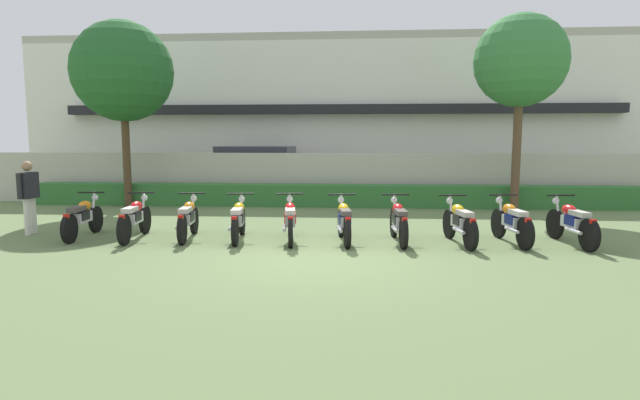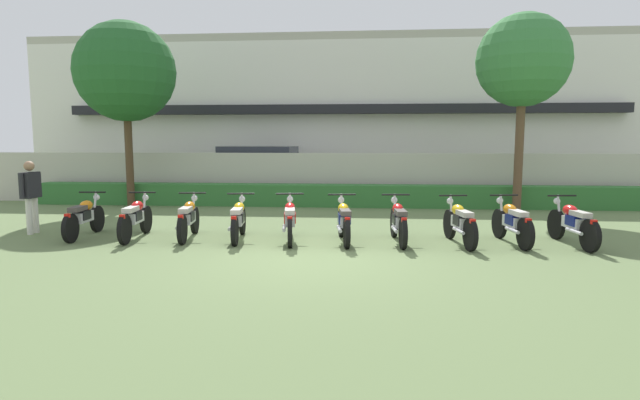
{
  "view_description": "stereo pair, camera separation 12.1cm",
  "coord_description": "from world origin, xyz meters",
  "px_view_note": "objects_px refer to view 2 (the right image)",
  "views": [
    {
      "loc": [
        0.8,
        -8.93,
        2.12
      ],
      "look_at": [
        0.0,
        1.85,
        0.84
      ],
      "focal_mm": 28.41,
      "sensor_mm": 36.0,
      "label": 1
    },
    {
      "loc": [
        0.92,
        -8.92,
        2.12
      ],
      "look_at": [
        0.0,
        1.85,
        0.84
      ],
      "focal_mm": 28.41,
      "sensor_mm": 36.0,
      "label": 2
    }
  ],
  "objects_px": {
    "motorcycle_in_row_0": "(84,217)",
    "motorcycle_in_row_6": "(398,221)",
    "motorcycle_in_row_4": "(290,220)",
    "tree_near_inspector": "(125,72)",
    "motorcycle_in_row_7": "(460,222)",
    "motorcycle_in_row_8": "(512,222)",
    "parked_car": "(263,172)",
    "motorcycle_in_row_1": "(135,218)",
    "motorcycle_in_row_2": "(188,218)",
    "tree_far_side": "(523,61)",
    "motorcycle_in_row_3": "(238,219)",
    "inspector_person": "(31,191)",
    "motorcycle_in_row_5": "(344,221)",
    "motorcycle_in_row_9": "(573,223)"
  },
  "relations": [
    {
      "from": "motorcycle_in_row_5",
      "to": "inspector_person",
      "type": "bearing_deg",
      "value": 79.26
    },
    {
      "from": "motorcycle_in_row_8",
      "to": "motorcycle_in_row_1",
      "type": "bearing_deg",
      "value": 82.72
    },
    {
      "from": "tree_near_inspector",
      "to": "motorcycle_in_row_0",
      "type": "relative_size",
      "value": 3.08
    },
    {
      "from": "motorcycle_in_row_9",
      "to": "motorcycle_in_row_1",
      "type": "bearing_deg",
      "value": 83.95
    },
    {
      "from": "motorcycle_in_row_1",
      "to": "motorcycle_in_row_2",
      "type": "xyz_separation_m",
      "value": [
        1.14,
        0.1,
        -0.01
      ]
    },
    {
      "from": "motorcycle_in_row_7",
      "to": "motorcycle_in_row_9",
      "type": "bearing_deg",
      "value": -96.21
    },
    {
      "from": "motorcycle_in_row_3",
      "to": "inspector_person",
      "type": "height_order",
      "value": "inspector_person"
    },
    {
      "from": "tree_near_inspector",
      "to": "motorcycle_in_row_5",
      "type": "xyz_separation_m",
      "value": [
        7.03,
        -5.15,
        -3.77
      ]
    },
    {
      "from": "motorcycle_in_row_9",
      "to": "inspector_person",
      "type": "xyz_separation_m",
      "value": [
        -11.7,
        0.31,
        0.52
      ]
    },
    {
      "from": "parked_car",
      "to": "motorcycle_in_row_2",
      "type": "xyz_separation_m",
      "value": [
        -0.02,
        -8.05,
        -0.49
      ]
    },
    {
      "from": "parked_car",
      "to": "motorcycle_in_row_4",
      "type": "xyz_separation_m",
      "value": [
        2.2,
        -8.16,
        -0.48
      ]
    },
    {
      "from": "motorcycle_in_row_9",
      "to": "motorcycle_in_row_8",
      "type": "bearing_deg",
      "value": 81.82
    },
    {
      "from": "motorcycle_in_row_6",
      "to": "motorcycle_in_row_0",
      "type": "bearing_deg",
      "value": 85.18
    },
    {
      "from": "motorcycle_in_row_4",
      "to": "motorcycle_in_row_8",
      "type": "height_order",
      "value": "motorcycle_in_row_8"
    },
    {
      "from": "motorcycle_in_row_8",
      "to": "motorcycle_in_row_9",
      "type": "distance_m",
      "value": 1.18
    },
    {
      "from": "tree_near_inspector",
      "to": "motorcycle_in_row_7",
      "type": "relative_size",
      "value": 3.11
    },
    {
      "from": "parked_car",
      "to": "motorcycle_in_row_3",
      "type": "xyz_separation_m",
      "value": [
        1.09,
        -8.09,
        -0.49
      ]
    },
    {
      "from": "motorcycle_in_row_4",
      "to": "motorcycle_in_row_7",
      "type": "relative_size",
      "value": 1.02
    },
    {
      "from": "motorcycle_in_row_0",
      "to": "motorcycle_in_row_6",
      "type": "bearing_deg",
      "value": -95.14
    },
    {
      "from": "motorcycle_in_row_2",
      "to": "motorcycle_in_row_7",
      "type": "height_order",
      "value": "motorcycle_in_row_7"
    },
    {
      "from": "parked_car",
      "to": "motorcycle_in_row_7",
      "type": "xyz_separation_m",
      "value": [
        5.69,
        -8.19,
        -0.48
      ]
    },
    {
      "from": "motorcycle_in_row_7",
      "to": "inspector_person",
      "type": "bearing_deg",
      "value": 78.87
    },
    {
      "from": "parked_car",
      "to": "motorcycle_in_row_8",
      "type": "distance_m",
      "value": 10.53
    },
    {
      "from": "motorcycle_in_row_3",
      "to": "motorcycle_in_row_8",
      "type": "distance_m",
      "value": 5.68
    },
    {
      "from": "tree_near_inspector",
      "to": "motorcycle_in_row_3",
      "type": "bearing_deg",
      "value": -46.79
    },
    {
      "from": "motorcycle_in_row_4",
      "to": "motorcycle_in_row_6",
      "type": "height_order",
      "value": "same"
    },
    {
      "from": "parked_car",
      "to": "motorcycle_in_row_1",
      "type": "relative_size",
      "value": 2.38
    },
    {
      "from": "tree_near_inspector",
      "to": "motorcycle_in_row_1",
      "type": "xyz_separation_m",
      "value": [
        2.53,
        -5.15,
        -3.77
      ]
    },
    {
      "from": "motorcycle_in_row_0",
      "to": "motorcycle_in_row_5",
      "type": "bearing_deg",
      "value": -95.49
    },
    {
      "from": "motorcycle_in_row_0",
      "to": "motorcycle_in_row_7",
      "type": "distance_m",
      "value": 8.05
    },
    {
      "from": "motorcycle_in_row_0",
      "to": "motorcycle_in_row_1",
      "type": "height_order",
      "value": "motorcycle_in_row_1"
    },
    {
      "from": "motorcycle_in_row_3",
      "to": "inspector_person",
      "type": "xyz_separation_m",
      "value": [
        -4.85,
        0.31,
        0.53
      ]
    },
    {
      "from": "motorcycle_in_row_7",
      "to": "motorcycle_in_row_8",
      "type": "bearing_deg",
      "value": -91.59
    },
    {
      "from": "parked_car",
      "to": "motorcycle_in_row_3",
      "type": "distance_m",
      "value": 8.18
    },
    {
      "from": "motorcycle_in_row_8",
      "to": "motorcycle_in_row_7",
      "type": "bearing_deg",
      "value": 89.12
    },
    {
      "from": "motorcycle_in_row_0",
      "to": "motorcycle_in_row_4",
      "type": "height_order",
      "value": "motorcycle_in_row_4"
    },
    {
      "from": "parked_car",
      "to": "motorcycle_in_row_0",
      "type": "distance_m",
      "value": 8.44
    },
    {
      "from": "motorcycle_in_row_2",
      "to": "motorcycle_in_row_4",
      "type": "height_order",
      "value": "motorcycle_in_row_4"
    },
    {
      "from": "tree_near_inspector",
      "to": "motorcycle_in_row_1",
      "type": "relative_size",
      "value": 2.98
    },
    {
      "from": "motorcycle_in_row_3",
      "to": "motorcycle_in_row_5",
      "type": "distance_m",
      "value": 2.25
    },
    {
      "from": "tree_far_side",
      "to": "motorcycle_in_row_7",
      "type": "relative_size",
      "value": 3.09
    },
    {
      "from": "motorcycle_in_row_2",
      "to": "inspector_person",
      "type": "height_order",
      "value": "inspector_person"
    },
    {
      "from": "tree_near_inspector",
      "to": "motorcycle_in_row_7",
      "type": "distance_m",
      "value": 11.37
    },
    {
      "from": "tree_near_inspector",
      "to": "tree_far_side",
      "type": "relative_size",
      "value": 1.01
    },
    {
      "from": "motorcycle_in_row_6",
      "to": "inspector_person",
      "type": "relative_size",
      "value": 1.15
    },
    {
      "from": "motorcycle_in_row_0",
      "to": "inspector_person",
      "type": "bearing_deg",
      "value": 72.77
    },
    {
      "from": "parked_car",
      "to": "tree_far_side",
      "type": "relative_size",
      "value": 0.8
    },
    {
      "from": "motorcycle_in_row_7",
      "to": "motorcycle_in_row_8",
      "type": "height_order",
      "value": "motorcycle_in_row_8"
    },
    {
      "from": "motorcycle_in_row_5",
      "to": "inspector_person",
      "type": "height_order",
      "value": "inspector_person"
    },
    {
      "from": "tree_near_inspector",
      "to": "tree_far_side",
      "type": "bearing_deg",
      "value": -0.57
    }
  ]
}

